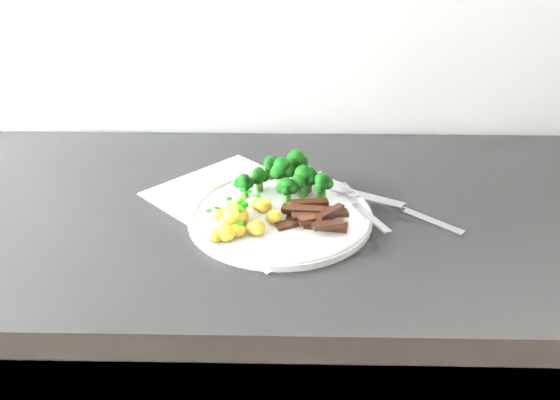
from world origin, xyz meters
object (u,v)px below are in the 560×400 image
(recipe_paper, at_px, (250,204))
(potatoes, at_px, (239,217))
(fork, at_px, (364,210))
(broccoli, at_px, (288,175))
(plate, at_px, (280,214))
(beef_strips, at_px, (313,215))
(knife, at_px, (411,215))

(recipe_paper, distance_m, potatoes, 0.08)
(recipe_paper, xyz_separation_m, fork, (0.17, -0.04, 0.02))
(recipe_paper, bearing_deg, broccoli, 20.18)
(plate, distance_m, fork, 0.12)
(potatoes, distance_m, beef_strips, 0.10)
(broccoli, height_order, fork, broccoli)
(beef_strips, bearing_deg, knife, 8.72)
(plate, xyz_separation_m, beef_strips, (0.05, -0.02, 0.01))
(fork, bearing_deg, knife, 2.14)
(potatoes, xyz_separation_m, fork, (0.18, 0.03, -0.01))
(plate, bearing_deg, fork, -1.65)
(potatoes, bearing_deg, fork, 11.19)
(plate, distance_m, broccoli, 0.07)
(plate, xyz_separation_m, potatoes, (-0.06, -0.04, 0.02))
(beef_strips, xyz_separation_m, knife, (0.14, 0.02, -0.01))
(recipe_paper, xyz_separation_m, knife, (0.23, -0.04, 0.01))
(beef_strips, relative_size, fork, 0.70)
(recipe_paper, height_order, plate, plate)
(plate, bearing_deg, knife, -0.29)
(beef_strips, bearing_deg, potatoes, -171.30)
(recipe_paper, xyz_separation_m, potatoes, (-0.01, -0.08, 0.02))
(plate, bearing_deg, recipe_paper, 139.00)
(potatoes, xyz_separation_m, knife, (0.24, 0.04, -0.02))
(broccoli, distance_m, knife, 0.19)
(knife, bearing_deg, beef_strips, -171.28)
(recipe_paper, xyz_separation_m, broccoli, (0.06, 0.02, 0.04))
(plate, bearing_deg, beef_strips, -26.16)
(broccoli, distance_m, potatoes, 0.12)
(plate, xyz_separation_m, fork, (0.12, -0.00, 0.01))
(potatoes, xyz_separation_m, beef_strips, (0.10, 0.02, -0.00))
(recipe_paper, height_order, beef_strips, beef_strips)
(broccoli, bearing_deg, beef_strips, -67.30)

